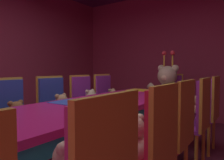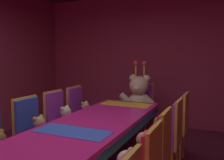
{
  "view_description": "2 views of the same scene",
  "coord_description": "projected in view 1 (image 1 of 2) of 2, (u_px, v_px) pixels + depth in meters",
  "views": [
    {
      "loc": [
        1.38,
        -1.54,
        1.08
      ],
      "look_at": [
        -0.24,
        0.78,
        0.93
      ],
      "focal_mm": 34.56,
      "sensor_mm": 36.0,
      "label": 1
    },
    {
      "loc": [
        1.32,
        -2.01,
        1.5
      ],
      "look_at": [
        0.0,
        0.96,
        1.17
      ],
      "focal_mm": 39.43,
      "sensor_mm": 36.0,
      "label": 2
    }
  ],
  "objects": [
    {
      "name": "throne_chair",
      "position": [
        170.0,
        95.0,
        3.97
      ],
      "size": [
        0.41,
        0.42,
        0.98
      ],
      "rotation": [
        0.0,
        0.0,
        -1.57
      ],
      "color": "purple",
      "rests_on": "ground_plane"
    },
    {
      "name": "teddy_right_5",
      "position": [
        197.0,
        107.0,
        2.85
      ],
      "size": [
        0.23,
        0.29,
        0.28
      ],
      "rotation": [
        0.0,
        0.0,
        3.14
      ],
      "color": "#9E7247",
      "rests_on": "chair_right_5"
    },
    {
      "name": "teddy_right_3",
      "position": [
        161.0,
        124.0,
        1.92
      ],
      "size": [
        0.24,
        0.31,
        0.3
      ],
      "rotation": [
        0.0,
        0.0,
        3.14
      ],
      "color": "tan",
      "rests_on": "chair_right_3"
    },
    {
      "name": "chair_left_4",
      "position": [
        84.0,
        101.0,
        3.26
      ],
      "size": [
        0.42,
        0.41,
        0.98
      ],
      "color": "purple",
      "rests_on": "ground_plane"
    },
    {
      "name": "chair_right_4",
      "position": [
        197.0,
        114.0,
        2.31
      ],
      "size": [
        0.42,
        0.41,
        0.98
      ],
      "rotation": [
        0.0,
        0.0,
        3.14
      ],
      "color": "purple",
      "rests_on": "ground_plane"
    },
    {
      "name": "chair_right_3",
      "position": [
        177.0,
        126.0,
        1.84
      ],
      "size": [
        0.42,
        0.41,
        0.98
      ],
      "rotation": [
        0.0,
        0.0,
        3.14
      ],
      "color": "red",
      "rests_on": "ground_plane"
    },
    {
      "name": "chair_left_2",
      "position": [
        9.0,
        114.0,
        2.28
      ],
      "size": [
        0.42,
        0.41,
        0.98
      ],
      "color": "#2D47B2",
      "rests_on": "ground_plane"
    },
    {
      "name": "chair_right_5",
      "position": [
        209.0,
        106.0,
        2.77
      ],
      "size": [
        0.42,
        0.41,
        0.98
      ],
      "rotation": [
        0.0,
        0.0,
        3.14
      ],
      "color": "purple",
      "rests_on": "ground_plane"
    },
    {
      "name": "chair_left_3",
      "position": [
        54.0,
        106.0,
        2.78
      ],
      "size": [
        0.42,
        0.41,
        0.98
      ],
      "color": "#2D47B2",
      "rests_on": "ground_plane"
    },
    {
      "name": "teddy_left_2",
      "position": [
        17.0,
        117.0,
        2.2
      ],
      "size": [
        0.25,
        0.32,
        0.3
      ],
      "color": "brown",
      "rests_on": "chair_left_2"
    },
    {
      "name": "banquet_table",
      "position": [
        86.0,
        113.0,
        2.07
      ],
      "size": [
        0.9,
        3.55,
        0.75
      ],
      "color": "#C61E72",
      "rests_on": "ground_plane"
    },
    {
      "name": "teddy_left_5",
      "position": [
        113.0,
        98.0,
        3.62
      ],
      "size": [
        0.24,
        0.3,
        0.29
      ],
      "color": "tan",
      "rests_on": "chair_left_5"
    },
    {
      "name": "chair_right_2",
      "position": [
        153.0,
        145.0,
        1.38
      ],
      "size": [
        0.42,
        0.41,
        0.98
      ],
      "rotation": [
        0.0,
        0.0,
        3.14
      ],
      "color": "red",
      "rests_on": "ground_plane"
    },
    {
      "name": "teddy_left_3",
      "position": [
        62.0,
        108.0,
        2.7
      ],
      "size": [
        0.25,
        0.33,
        0.31
      ],
      "color": "tan",
      "rests_on": "chair_left_3"
    },
    {
      "name": "king_teddy_bear",
      "position": [
        167.0,
        87.0,
        3.82
      ],
      "size": [
        0.73,
        0.57,
        0.94
      ],
      "rotation": [
        0.0,
        0.0,
        -1.57
      ],
      "color": "beige",
      "rests_on": "throne_chair"
    },
    {
      "name": "teddy_right_4",
      "position": [
        183.0,
        112.0,
        2.39
      ],
      "size": [
        0.26,
        0.34,
        0.32
      ],
      "rotation": [
        0.0,
        0.0,
        3.14
      ],
      "color": "brown",
      "rests_on": "chair_right_4"
    },
    {
      "name": "chair_left_5",
      "position": [
        106.0,
        97.0,
        3.7
      ],
      "size": [
        0.42,
        0.41,
        0.98
      ],
      "color": "purple",
      "rests_on": "ground_plane"
    },
    {
      "name": "teddy_right_2",
      "position": [
        133.0,
        141.0,
        1.46
      ],
      "size": [
        0.26,
        0.33,
        0.31
      ],
      "rotation": [
        0.0,
        0.0,
        3.14
      ],
      "color": "beige",
      "rests_on": "chair_right_2"
    },
    {
      "name": "wall_back",
      "position": [
        185.0,
        54.0,
        4.65
      ],
      "size": [
        5.2,
        0.12,
        2.8
      ],
      "primitive_type": "cube",
      "color": "#99334C",
      "rests_on": "ground_plane"
    },
    {
      "name": "teddy_left_4",
      "position": [
        91.0,
        102.0,
        3.18
      ],
      "size": [
        0.26,
        0.34,
        0.32
      ],
      "color": "beige",
      "rests_on": "chair_left_4"
    }
  ]
}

